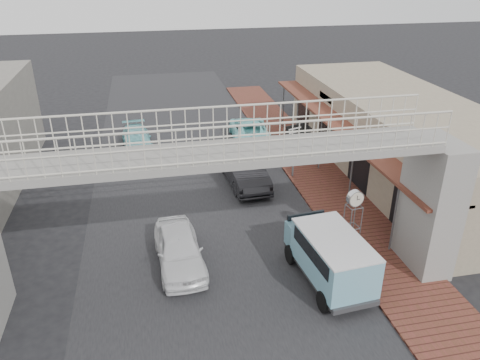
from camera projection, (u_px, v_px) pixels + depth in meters
name	position (u px, v px, depth m)	size (l,w,h in m)	color
ground	(206.00, 230.00, 19.92)	(120.00, 120.00, 0.00)	black
road_strip	(206.00, 230.00, 19.92)	(10.00, 60.00, 0.01)	black
sidewalk	(325.00, 185.00, 23.73)	(3.00, 40.00, 0.10)	brown
shophouse_row	(401.00, 136.00, 24.58)	(7.20, 18.00, 4.00)	gray
footbridge	(220.00, 211.00, 15.01)	(16.40, 2.40, 6.34)	gray
white_hatchback	(179.00, 249.00, 17.42)	(1.65, 4.11, 1.40)	white
dark_sedan	(244.00, 169.00, 23.77)	(1.67, 4.79, 1.58)	black
angkot_curb	(249.00, 129.00, 29.46)	(2.26, 4.90, 1.36)	#80DDDD
angkot_far	(137.00, 139.00, 28.24)	(1.65, 4.06, 1.18)	#76C8CD
angkot_van	(330.00, 252.00, 16.25)	(2.19, 4.21, 1.99)	black
motorcycle_near	(302.00, 143.00, 27.64)	(0.61, 1.76, 0.93)	black
motorcycle_far	(307.00, 145.00, 27.18)	(0.50, 1.75, 1.05)	black
street_clock	(355.00, 201.00, 17.45)	(0.67, 0.58, 2.65)	#59595B
arrow_sign	(306.00, 131.00, 23.92)	(1.78, 1.20, 2.95)	#59595B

